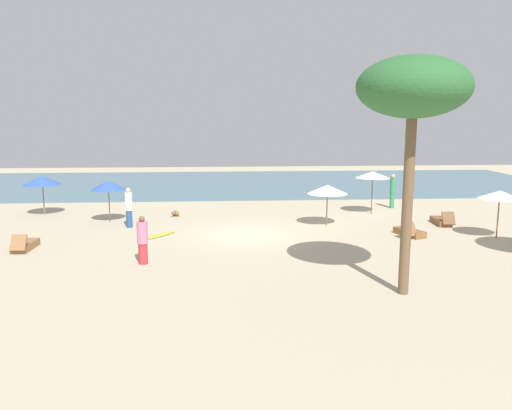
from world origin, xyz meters
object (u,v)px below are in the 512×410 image
lounger_2 (25,245)px  palm_1 (413,90)px  umbrella_1 (327,189)px  person_0 (129,207)px  dog (176,213)px  lounger_0 (409,232)px  umbrella_0 (42,180)px  lounger_1 (442,221)px  umbrella_3 (500,195)px  person_1 (392,191)px  umbrella_4 (108,185)px  person_3 (143,240)px  umbrella_2 (373,175)px  surfboard (159,235)px

lounger_2 → palm_1: palm_1 is taller
umbrella_1 → lounger_2: size_ratio=1.17×
person_0 → dog: 3.31m
lounger_0 → umbrella_0: bearing=161.2°
umbrella_0 → lounger_1: bearing=-10.7°
umbrella_3 → person_1: (-2.16, 7.31, -0.88)m
umbrella_3 → umbrella_1: bearing=156.3°
lounger_2 → person_1: bearing=24.7°
person_1 → umbrella_4: bearing=-169.6°
umbrella_0 → person_3: size_ratio=1.20×
umbrella_0 → umbrella_2: bearing=-2.7°
umbrella_3 → umbrella_4: 17.88m
lounger_0 → palm_1: size_ratio=0.25×
umbrella_2 → umbrella_0: bearing=177.3°
umbrella_1 → person_3: (-7.79, -5.91, -0.88)m
umbrella_3 → person_1: size_ratio=1.07×
lounger_1 → person_3: person_3 is taller
lounger_0 → lounger_1: 3.25m
person_0 → person_3: size_ratio=1.09×
umbrella_2 → person_1: size_ratio=1.18×
umbrella_2 → person_3: umbrella_2 is taller
person_1 → surfboard: person_1 is taller
umbrella_0 → lounger_2: (1.61, -7.22, -1.67)m
lounger_1 → palm_1: bearing=-119.1°
umbrella_2 → person_1: bearing=43.7°
umbrella_0 → person_1: size_ratio=1.08×
lounger_1 → person_1: 4.68m
umbrella_0 → surfboard: size_ratio=1.20×
umbrella_4 → lounger_2: 5.88m
umbrella_3 → umbrella_4: umbrella_3 is taller
umbrella_3 → lounger_2: umbrella_3 is taller
lounger_0 → person_3: bearing=-162.2°
person_0 → dog: person_0 is taller
person_0 → person_1: 14.54m
umbrella_0 → surfboard: bearing=-38.5°
umbrella_4 → palm_1: (10.86, -11.11, 4.08)m
umbrella_1 → person_1: (4.62, 4.33, -0.74)m
umbrella_4 → lounger_2: (-2.21, -5.19, -1.65)m
lounger_0 → lounger_2: size_ratio=1.05×
umbrella_2 → surfboard: umbrella_2 is taller
lounger_2 → palm_1: (13.08, -5.91, 5.73)m
lounger_0 → umbrella_4: bearing=163.9°
umbrella_0 → person_1: (18.95, 0.74, -0.84)m
umbrella_2 → umbrella_1: bearing=-137.1°
dog → umbrella_2: bearing=0.0°
lounger_1 → surfboard: size_ratio=0.98×
person_1 → lounger_2: bearing=-155.3°
palm_1 → person_0: bearing=134.8°
person_3 → lounger_0: bearing=17.8°
lounger_2 → lounger_1: bearing=10.7°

